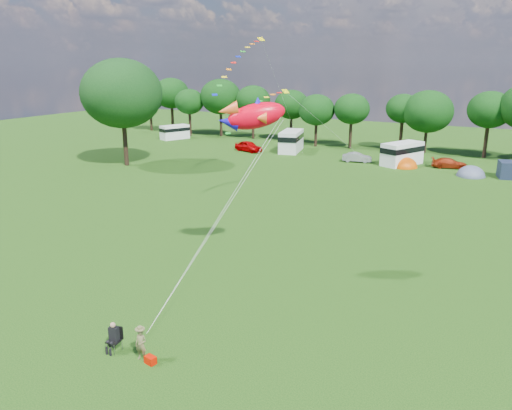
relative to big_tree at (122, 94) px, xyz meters
The scene contains 17 objects.
ground_plane 42.02m from the big_tree, 43.03° to the right, with size 180.00×180.00×0.00m, color black.
tree_line 44.52m from the big_tree, 37.40° to the left, with size 102.98×10.98×10.27m.
big_tree is the anchor object (origin of this frame).
car_a 20.20m from the big_tree, 61.71° to the left, with size 1.82×4.63×1.54m, color #AB0002.
car_b 31.18m from the big_tree, 32.89° to the left, with size 1.33×3.55×1.25m, color gray.
car_c 41.67m from the big_tree, 26.52° to the left, with size 1.73×4.11×1.23m, color #9A280D.
campervan_a 23.51m from the big_tree, 111.76° to the left, with size 3.72×5.24×2.36m.
campervan_b 25.11m from the big_tree, 53.73° to the left, with size 4.03×6.66×3.04m.
campervan_c 36.14m from the big_tree, 29.35° to the left, with size 4.68×6.40×2.89m.
tent_orange 36.54m from the big_tree, 27.00° to the left, with size 3.15×3.46×2.47m.
tent_greyblue 43.03m from the big_tree, 20.37° to the left, with size 3.26×3.57×2.42m.
kite_flyer 45.47m from the big_tree, 46.28° to the right, with size 0.55×0.36×1.51m, color brown.
camp_chair 44.42m from the big_tree, 47.79° to the right, with size 0.67×0.67×1.47m.
kite_bag 46.01m from the big_tree, 45.82° to the right, with size 0.50×0.33×0.35m, color #C31100.
fish_kite 37.41m from the big_tree, 35.25° to the right, with size 4.10×3.18×2.23m.
streamer_kite_a 18.25m from the big_tree, ahead, with size 3.32×5.69×5.79m.
streamer_kite_b 24.62m from the big_tree, 17.08° to the right, with size 4.19×4.69×3.79m.
Camera 1 is at (14.93, -19.05, 13.01)m, focal length 35.00 mm.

